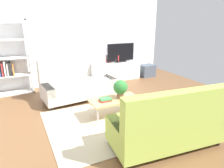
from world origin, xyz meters
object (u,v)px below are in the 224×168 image
vase_0 (105,60)px  bottle_1 (118,59)px  coffee_table (115,100)px  storage_trunk (147,71)px  couch_green (168,124)px  potted_plant (120,88)px  couch_beige (78,83)px  tv_console (120,71)px  bookshelf (7,61)px  bottle_0 (116,60)px  tv (121,53)px  vase_1 (109,60)px  table_book_0 (105,100)px

vase_0 → bottle_1: size_ratio=0.72×
coffee_table → storage_trunk: 3.59m
couch_green → vase_0: 4.10m
potted_plant → couch_beige: bearing=110.0°
potted_plant → vase_0: (0.79, 2.63, 0.07)m
tv_console → couch_green: bearing=-107.0°
couch_green → potted_plant: size_ratio=4.75×
bookshelf → bottle_0: (3.34, -0.06, -0.27)m
couch_beige → tv: tv is taller
couch_beige → tv_console: 2.22m
tv_console → vase_1: vase_1 is taller
coffee_table → potted_plant: size_ratio=2.65×
bookshelf → bottle_0: 3.35m
potted_plant → vase_1: (0.97, 2.63, 0.08)m
coffee_table → potted_plant: (0.13, -0.01, 0.27)m
table_book_0 → vase_0: 2.89m
table_book_0 → couch_green: bearing=-70.0°
couch_beige → couch_green: bearing=97.6°
couch_beige → tv: 2.26m
couch_beige → couch_green: 2.92m
couch_green → bottle_0: bearing=81.0°
couch_green → vase_0: bearing=86.4°
potted_plant → vase_1: 2.81m
tv → storage_trunk: bearing=-4.2°
couch_beige → vase_1: bearing=-146.9°
storage_trunk → vase_1: 1.59m
couch_beige → tv: (1.89, 1.13, 0.51)m
bottle_0 → couch_green: bearing=-104.3°
table_book_0 → vase_1: bearing=63.3°
couch_beige → coffee_table: 1.48m
storage_trunk → table_book_0: table_book_0 is taller
coffee_table → bookshelf: bookshelf is taller
tv → bottle_0: 0.32m
couch_beige → couch_green: size_ratio=1.00×
couch_beige → tv: bearing=-154.9°
couch_beige → bookshelf: bookshelf is taller
couch_beige → potted_plant: couch_beige is taller
coffee_table → vase_1: 2.86m
vase_0 → storage_trunk: bearing=-5.1°
couch_green → table_book_0: couch_green is taller
bookshelf → vase_0: bookshelf is taller
vase_1 → couch_green: bearing=-101.4°
couch_green → table_book_0: 1.49m
tv → table_book_0: (-1.73, -2.57, -0.52)m
vase_1 → bottle_0: vase_1 is taller
tv_console → storage_trunk: (1.10, -0.10, -0.10)m
tv_console → bottle_1: bearing=-159.0°
couch_green → tv: tv is taller
storage_trunk → vase_0: (-1.68, 0.15, 0.51)m
bottle_0 → tv_console: bearing=11.0°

